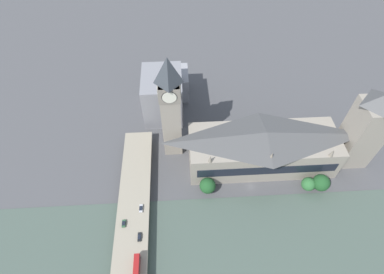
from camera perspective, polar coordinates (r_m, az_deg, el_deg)
The scene contains 15 objects.
ground_plane at distance 176.29m, azimuth 11.11°, elevation -9.32°, with size 600.00×600.00×0.00m, color #4C4C4F.
river_water at distance 162.35m, azimuth 13.48°, elevation -20.14°, with size 58.91×360.00×0.30m, color #47564C.
parliament_hall at distance 176.29m, azimuth 13.29°, elevation -2.03°, with size 29.16×84.02×27.17m.
clock_tower at distance 161.47m, azimuth -4.11°, elevation 5.82°, with size 11.85×11.85×68.05m.
victoria_tower at distance 189.13m, azimuth 30.11°, elevation 1.29°, with size 16.83×16.83×56.53m.
road_bridge at distance 155.55m, azimuth -11.66°, elevation -21.02°, with size 149.82×16.66×5.99m.
double_decker_bus_mid at distance 149.27m, azimuth -10.49°, elevation -23.19°, with size 11.04×2.60×4.85m.
car_northbound_lead at distance 155.74m, azimuth -9.98°, elevation -18.24°, with size 4.42×1.76×1.33m.
car_northbound_mid at distance 159.81m, azimuth -12.87°, elevation -15.76°, with size 3.94×1.84×1.44m.
car_southbound_lead at distance 161.72m, azimuth -9.69°, elevation -13.26°, with size 4.39×1.82×1.31m.
city_block_west at distance 199.04m, azimuth -5.55°, elevation 7.87°, with size 31.09×25.30×30.90m.
city_block_center at distance 216.37m, azimuth -3.18°, elevation 10.14°, with size 21.14×18.21×19.14m.
tree_embankment_near at distance 166.91m, azimuth 2.99°, elevation -9.23°, with size 8.97×8.97×10.41m.
tree_embankment_mid at distance 179.65m, azimuth 21.28°, elevation -8.35°, with size 7.65×7.65×9.32m.
tree_embankment_far at distance 181.31m, azimuth 23.36°, elevation -8.00°, with size 9.52×9.52×11.43m.
Camera 1 is at (-83.63, 38.36, 150.37)m, focal length 28.00 mm.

